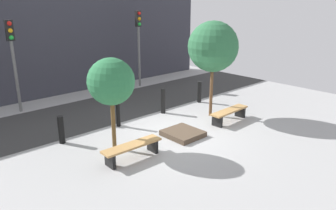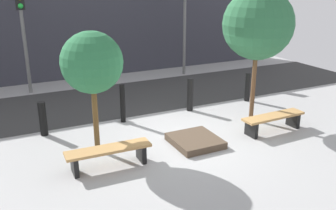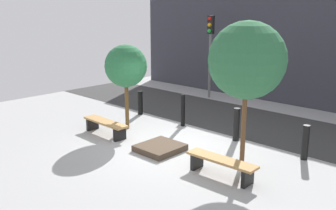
{
  "view_description": "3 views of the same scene",
  "coord_description": "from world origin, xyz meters",
  "px_view_note": "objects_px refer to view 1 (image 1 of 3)",
  "views": [
    {
      "loc": [
        -7.18,
        -7.44,
        4.32
      ],
      "look_at": [
        -0.53,
        -0.21,
        1.16
      ],
      "focal_mm": 35.0,
      "sensor_mm": 36.0,
      "label": 1
    },
    {
      "loc": [
        -4.24,
        -7.54,
        3.86
      ],
      "look_at": [
        -0.47,
        0.19,
        0.91
      ],
      "focal_mm": 40.0,
      "sensor_mm": 36.0,
      "label": 2
    },
    {
      "loc": [
        6.97,
        -7.38,
        3.84
      ],
      "look_at": [
        0.04,
        -0.07,
        1.28
      ],
      "focal_mm": 40.0,
      "sensor_mm": 36.0,
      "label": 3
    }
  ],
  "objects_px": {
    "bollard_far_left": "(61,130)",
    "bollard_left": "(118,112)",
    "bollard_right": "(199,92)",
    "bollard_center": "(163,101)",
    "planter_bed": "(183,133)",
    "traffic_light_west": "(12,50)",
    "bench_right": "(229,113)",
    "tree_behind_right_bench": "(213,47)",
    "traffic_light_mid_west": "(139,35)",
    "bench_left": "(132,148)",
    "tree_behind_left_bench": "(111,82)"
  },
  "relations": [
    {
      "from": "bollard_far_left",
      "to": "bollard_left",
      "type": "xyz_separation_m",
      "value": [
        2.14,
        0.0,
        0.1
      ]
    },
    {
      "from": "bollard_left",
      "to": "bollard_right",
      "type": "bearing_deg",
      "value": 0.0
    },
    {
      "from": "bollard_center",
      "to": "planter_bed",
      "type": "bearing_deg",
      "value": -116.12
    },
    {
      "from": "bollard_left",
      "to": "traffic_light_west",
      "type": "height_order",
      "value": "traffic_light_west"
    },
    {
      "from": "bench_right",
      "to": "tree_behind_right_bench",
      "type": "distance_m",
      "value": 2.52
    },
    {
      "from": "planter_bed",
      "to": "bench_right",
      "type": "bearing_deg",
      "value": -5.12
    },
    {
      "from": "bench_right",
      "to": "traffic_light_mid_west",
      "type": "relative_size",
      "value": 0.47
    },
    {
      "from": "traffic_light_mid_west",
      "to": "tree_behind_right_bench",
      "type": "bearing_deg",
      "value": -98.5
    },
    {
      "from": "bollard_left",
      "to": "bollard_right",
      "type": "xyz_separation_m",
      "value": [
        4.28,
        0.0,
        -0.08
      ]
    },
    {
      "from": "bench_left",
      "to": "traffic_light_west",
      "type": "bearing_deg",
      "value": 98.9
    },
    {
      "from": "bollard_center",
      "to": "tree_behind_right_bench",
      "type": "bearing_deg",
      "value": -51.84
    },
    {
      "from": "bench_right",
      "to": "bollard_left",
      "type": "bearing_deg",
      "value": 142.59
    },
    {
      "from": "bollard_center",
      "to": "bollard_right",
      "type": "relative_size",
      "value": 1.07
    },
    {
      "from": "tree_behind_left_bench",
      "to": "bollard_right",
      "type": "xyz_separation_m",
      "value": [
        5.44,
        1.48,
        -1.62
      ]
    },
    {
      "from": "tree_behind_right_bench",
      "to": "traffic_light_mid_west",
      "type": "xyz_separation_m",
      "value": [
        0.83,
        5.53,
        -0.05
      ]
    },
    {
      "from": "tree_behind_left_bench",
      "to": "bollard_left",
      "type": "height_order",
      "value": "tree_behind_left_bench"
    },
    {
      "from": "bench_left",
      "to": "traffic_light_west",
      "type": "relative_size",
      "value": 0.51
    },
    {
      "from": "bollard_center",
      "to": "bollard_right",
      "type": "height_order",
      "value": "bollard_center"
    },
    {
      "from": "tree_behind_right_bench",
      "to": "bollard_left",
      "type": "distance_m",
      "value": 4.2
    },
    {
      "from": "tree_behind_left_bench",
      "to": "bollard_right",
      "type": "relative_size",
      "value": 2.96
    },
    {
      "from": "bollard_left",
      "to": "traffic_light_mid_west",
      "type": "height_order",
      "value": "traffic_light_mid_west"
    },
    {
      "from": "bench_right",
      "to": "planter_bed",
      "type": "relative_size",
      "value": 1.53
    },
    {
      "from": "bench_left",
      "to": "traffic_light_mid_west",
      "type": "bearing_deg",
      "value": 52.16
    },
    {
      "from": "bollard_left",
      "to": "bollard_center",
      "type": "xyz_separation_m",
      "value": [
        2.14,
        0.0,
        -0.04
      ]
    },
    {
      "from": "bench_left",
      "to": "bollard_left",
      "type": "distance_m",
      "value": 2.66
    },
    {
      "from": "tree_behind_left_bench",
      "to": "bollard_far_left",
      "type": "xyz_separation_m",
      "value": [
        -0.98,
        1.48,
        -1.64
      ]
    },
    {
      "from": "bench_right",
      "to": "traffic_light_west",
      "type": "xyz_separation_m",
      "value": [
        -5.29,
        6.43,
        2.17
      ]
    },
    {
      "from": "bench_right",
      "to": "bollard_right",
      "type": "bearing_deg",
      "value": 66.07
    },
    {
      "from": "tree_behind_left_bench",
      "to": "traffic_light_west",
      "type": "bearing_deg",
      "value": 98.5
    },
    {
      "from": "bollard_left",
      "to": "traffic_light_west",
      "type": "xyz_separation_m",
      "value": [
        -1.99,
        4.05,
        1.95
      ]
    },
    {
      "from": "tree_behind_right_bench",
      "to": "traffic_light_west",
      "type": "relative_size",
      "value": 1.0
    },
    {
      "from": "bollard_right",
      "to": "bollard_left",
      "type": "bearing_deg",
      "value": 180.0
    },
    {
      "from": "bench_right",
      "to": "bollard_center",
      "type": "relative_size",
      "value": 1.78
    },
    {
      "from": "planter_bed",
      "to": "tree_behind_right_bench",
      "type": "relative_size",
      "value": 0.32
    },
    {
      "from": "tree_behind_right_bench",
      "to": "bollard_center",
      "type": "xyz_separation_m",
      "value": [
        -1.16,
        1.48,
        -2.17
      ]
    },
    {
      "from": "bollard_left",
      "to": "traffic_light_mid_west",
      "type": "xyz_separation_m",
      "value": [
        4.13,
        4.05,
        2.08
      ]
    },
    {
      "from": "bench_right",
      "to": "tree_behind_left_bench",
      "type": "bearing_deg",
      "value": 166.94
    },
    {
      "from": "bench_right",
      "to": "tree_behind_right_bench",
      "type": "xyz_separation_m",
      "value": [
        0.0,
        0.91,
        2.35
      ]
    },
    {
      "from": "tree_behind_right_bench",
      "to": "bollard_center",
      "type": "bearing_deg",
      "value": 128.16
    },
    {
      "from": "tree_behind_right_bench",
      "to": "bollard_far_left",
      "type": "bearing_deg",
      "value": 164.81
    },
    {
      "from": "bench_right",
      "to": "bollard_left",
      "type": "relative_size",
      "value": 1.64
    },
    {
      "from": "bench_left",
      "to": "bollard_right",
      "type": "xyz_separation_m",
      "value": [
        5.44,
        2.38,
        0.15
      ]
    },
    {
      "from": "tree_behind_left_bench",
      "to": "traffic_light_west",
      "type": "distance_m",
      "value": 5.6
    },
    {
      "from": "tree_behind_left_bench",
      "to": "tree_behind_right_bench",
      "type": "relative_size",
      "value": 0.77
    },
    {
      "from": "planter_bed",
      "to": "bollard_center",
      "type": "bearing_deg",
      "value": 63.88
    },
    {
      "from": "tree_behind_left_bench",
      "to": "bollard_left",
      "type": "distance_m",
      "value": 2.43
    },
    {
      "from": "tree_behind_left_bench",
      "to": "bollard_right",
      "type": "bearing_deg",
      "value": 15.19
    },
    {
      "from": "bollard_far_left",
      "to": "traffic_light_west",
      "type": "bearing_deg",
      "value": 87.83
    },
    {
      "from": "bench_left",
      "to": "bench_right",
      "type": "relative_size",
      "value": 1.01
    },
    {
      "from": "tree_behind_right_bench",
      "to": "bollard_left",
      "type": "xyz_separation_m",
      "value": [
        -3.3,
        1.48,
        -2.13
      ]
    }
  ]
}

